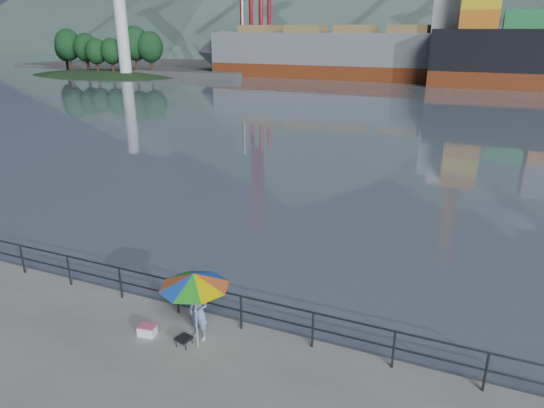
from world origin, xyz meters
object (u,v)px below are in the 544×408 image
(beach_umbrella, at_px, (194,280))
(bulk_carrier, at_px, (370,51))
(cooler_bag, at_px, (147,331))
(fisherman, at_px, (199,311))

(beach_umbrella, bearing_deg, bulk_carrier, 99.42)
(cooler_bag, distance_m, bulk_carrier, 74.30)
(bulk_carrier, bearing_deg, cooler_bag, -81.74)
(bulk_carrier, bearing_deg, beach_umbrella, -80.58)
(cooler_bag, bearing_deg, fisherman, 9.70)
(fisherman, relative_size, beach_umbrella, 0.76)
(cooler_bag, height_order, bulk_carrier, bulk_carrier)
(fisherman, relative_size, bulk_carrier, 0.03)
(bulk_carrier, bearing_deg, fisherman, -80.67)
(cooler_bag, bearing_deg, beach_umbrella, -6.93)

